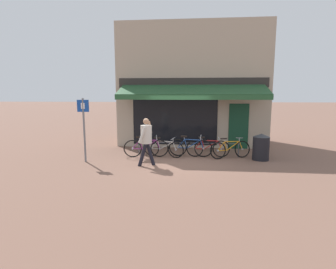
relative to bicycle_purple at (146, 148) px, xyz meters
The scene contains 11 objects.
ground_plane 1.46m from the bicycle_purple, 24.83° to the right, with size 160.00×160.00×0.00m, color brown.
shop_front 4.77m from the bicycle_purple, 63.38° to the left, with size 7.23×4.42×5.86m.
bike_rack_rail 1.71m from the bicycle_purple, 11.94° to the left, with size 4.18×0.04×0.57m.
bicycle_purple is the anchor object (origin of this frame).
bicycle_silver 0.70m from the bicycle_purple, ahead, with size 1.68×0.60×0.81m.
bicycle_blue 1.80m from the bicycle_purple, ahead, with size 1.78×0.52×0.89m.
bicycle_red 2.50m from the bicycle_purple, ahead, with size 1.75×0.52×0.83m.
bicycle_orange 3.36m from the bicycle_purple, ahead, with size 1.69×0.83×0.84m.
pedestrian_adult 1.39m from the bicycle_purple, 79.08° to the right, with size 0.60×0.65×1.71m.
litter_bin 4.50m from the bicycle_purple, ahead, with size 0.64×0.64×1.03m.
parking_sign 2.57m from the bicycle_purple, 157.22° to the right, with size 0.44×0.07×2.38m.
Camera 1 is at (0.57, -9.61, 2.51)m, focal length 28.00 mm.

